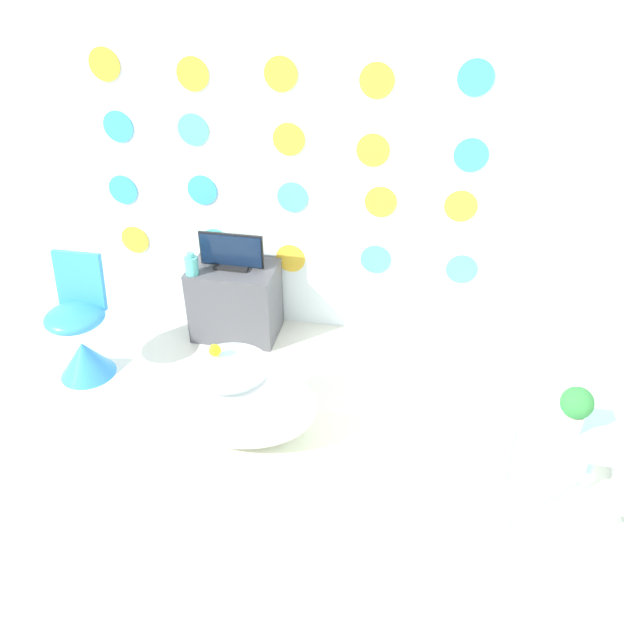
{
  "coord_description": "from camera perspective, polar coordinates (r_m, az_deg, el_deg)",
  "views": [
    {
      "loc": [
        0.92,
        -1.61,
        2.48
      ],
      "look_at": [
        0.42,
        0.98,
        0.74
      ],
      "focal_mm": 35.0,
      "sensor_mm": 36.0,
      "label": 1
    }
  ],
  "objects": [
    {
      "name": "ground_plane",
      "position": [
        3.1,
        -11.86,
        -20.97
      ],
      "size": [
        12.0,
        12.0,
        0.0
      ],
      "primitive_type": "plane",
      "color": "silver"
    },
    {
      "name": "wall_back_dotted",
      "position": [
        3.97,
        -3.03,
        15.95
      ],
      "size": [
        4.98,
        0.05,
        2.6
      ],
      "color": "white",
      "rests_on": "ground_plane"
    },
    {
      "name": "rug",
      "position": [
        3.52,
        -8.35,
        -11.8
      ],
      "size": [
        1.36,
        0.83,
        0.01
      ],
      "color": "silver",
      "rests_on": "ground_plane"
    },
    {
      "name": "bathtub",
      "position": [
        3.46,
        -8.03,
        -7.26
      ],
      "size": [
        0.94,
        0.53,
        0.49
      ],
      "color": "white",
      "rests_on": "ground_plane"
    },
    {
      "name": "rubber_duck",
      "position": [
        3.36,
        -9.61,
        -2.72
      ],
      "size": [
        0.07,
        0.07,
        0.08
      ],
      "color": "yellow",
      "rests_on": "bathtub"
    },
    {
      "name": "chair",
      "position": [
        4.14,
        -20.98,
        -1.57
      ],
      "size": [
        0.36,
        0.36,
        0.79
      ],
      "color": "#338CE0",
      "rests_on": "ground_plane"
    },
    {
      "name": "tv_cabinet",
      "position": [
        4.28,
        -7.74,
        1.74
      ],
      "size": [
        0.57,
        0.38,
        0.52
      ],
      "color": "#4C4C51",
      "rests_on": "ground_plane"
    },
    {
      "name": "tv",
      "position": [
        4.11,
        -8.11,
        6.07
      ],
      "size": [
        0.43,
        0.12,
        0.24
      ],
      "color": "black",
      "rests_on": "tv_cabinet"
    },
    {
      "name": "vase",
      "position": [
        4.09,
        -11.67,
        4.95
      ],
      "size": [
        0.09,
        0.09,
        0.15
      ],
      "color": "#51B2AD",
      "rests_on": "tv_cabinet"
    },
    {
      "name": "side_table",
      "position": [
        3.14,
        21.43,
        -10.68
      ],
      "size": [
        0.45,
        0.36,
        0.52
      ],
      "color": "#99E0D8",
      "rests_on": "ground_plane"
    },
    {
      "name": "potted_plant_left",
      "position": [
        2.99,
        22.35,
        -7.39
      ],
      "size": [
        0.14,
        0.14,
        0.23
      ],
      "color": "beige",
      "rests_on": "side_table"
    }
  ]
}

